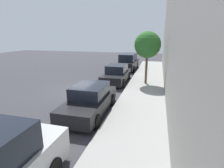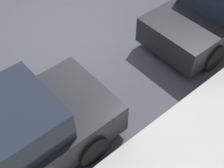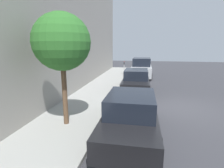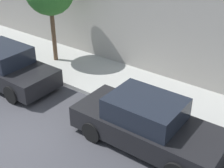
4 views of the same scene
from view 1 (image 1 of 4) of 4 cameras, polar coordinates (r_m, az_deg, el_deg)
name	(u,v)px [view 1 (image 1 of 4)]	position (r m, az deg, el deg)	size (l,w,h in m)	color
ground_plane	(76,91)	(13.26, -11.78, -2.33)	(60.00, 60.00, 0.00)	#38383D
sidewalk	(143,96)	(11.94, 9.98, -3.88)	(2.87, 32.00, 0.15)	#9E9E99
parked_sedan_second	(90,100)	(9.32, -7.23, -5.18)	(1.92, 4.51, 1.54)	black
parked_sedan_third	(117,74)	(15.31, 1.50, 3.23)	(1.92, 4.50, 1.54)	black
parked_minivan_fourth	(128,62)	(21.23, 5.28, 7.22)	(2.04, 4.95, 1.90)	black
street_tree	(148,45)	(14.42, 11.53, 12.38)	(2.09, 2.09, 4.18)	brown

